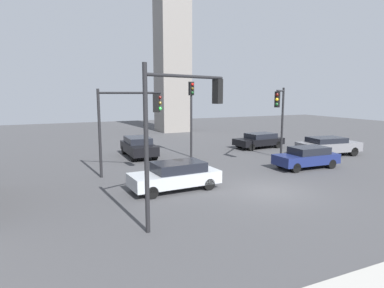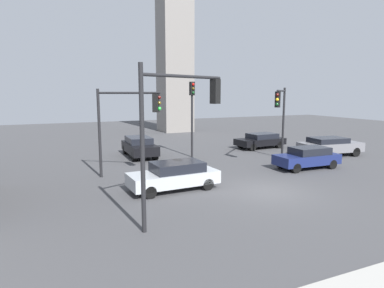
{
  "view_description": "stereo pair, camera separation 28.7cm",
  "coord_description": "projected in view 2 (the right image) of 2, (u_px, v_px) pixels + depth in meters",
  "views": [
    {
      "loc": [
        -10.18,
        -12.99,
        4.87
      ],
      "look_at": [
        -1.39,
        6.0,
        1.63
      ],
      "focal_mm": 31.18,
      "sensor_mm": 36.0,
      "label": 1
    },
    {
      "loc": [
        -9.92,
        -13.11,
        4.87
      ],
      "look_at": [
        -1.39,
        6.0,
        1.63
      ],
      "focal_mm": 31.18,
      "sensor_mm": 36.0,
      "label": 2
    }
  ],
  "objects": [
    {
      "name": "ground_plane",
      "position": [
        267.0,
        191.0,
        16.57
      ],
      "size": [
        88.72,
        88.72,
        0.0
      ],
      "primitive_type": "plane",
      "color": "#424244"
    },
    {
      "name": "traffic_light_0",
      "position": [
        127.0,
        115.0,
        18.59
      ],
      "size": [
        3.15,
        2.13,
        5.09
      ],
      "rotation": [
        0.0,
        0.0,
        -0.58
      ],
      "color": "black",
      "rests_on": "ground_plane"
    },
    {
      "name": "traffic_light_1",
      "position": [
        192.0,
        105.0,
        24.85
      ],
      "size": [
        0.33,
        0.47,
        5.67
      ],
      "rotation": [
        0.0,
        0.0,
        -1.53
      ],
      "color": "black",
      "rests_on": "ground_plane"
    },
    {
      "name": "traffic_light_2",
      "position": [
        281.0,
        109.0,
        22.86
      ],
      "size": [
        2.98,
        2.91,
        5.23
      ],
      "rotation": [
        0.0,
        0.0,
        -2.37
      ],
      "color": "black",
      "rests_on": "ground_plane"
    },
    {
      "name": "traffic_light_3",
      "position": [
        180.0,
        113.0,
        12.39
      ],
      "size": [
        3.86,
        1.65,
        5.85
      ],
      "rotation": [
        0.0,
        0.0,
        0.37
      ],
      "color": "black",
      "rests_on": "ground_plane"
    },
    {
      "name": "car_0",
      "position": [
        174.0,
        175.0,
        16.78
      ],
      "size": [
        4.58,
        2.05,
        1.42
      ],
      "rotation": [
        0.0,
        0.0,
        3.19
      ],
      "color": "#ADB2B7",
      "rests_on": "ground_plane"
    },
    {
      "name": "car_1",
      "position": [
        330.0,
        146.0,
        25.9
      ],
      "size": [
        4.99,
        2.6,
        1.43
      ],
      "rotation": [
        0.0,
        0.0,
        -0.12
      ],
      "color": "slate",
      "rests_on": "ground_plane"
    },
    {
      "name": "car_2",
      "position": [
        261.0,
        140.0,
        29.46
      ],
      "size": [
        4.51,
        2.25,
        1.31
      ],
      "rotation": [
        0.0,
        0.0,
        3.21
      ],
      "color": "black",
      "rests_on": "ground_plane"
    },
    {
      "name": "car_3",
      "position": [
        139.0,
        146.0,
        25.53
      ],
      "size": [
        2.02,
        4.57,
        1.5
      ],
      "rotation": [
        0.0,
        0.0,
        -1.6
      ],
      "color": "black",
      "rests_on": "ground_plane"
    },
    {
      "name": "car_4",
      "position": [
        307.0,
        157.0,
        21.52
      ],
      "size": [
        4.28,
        1.85,
        1.39
      ],
      "rotation": [
        0.0,
        0.0,
        3.11
      ],
      "color": "navy",
      "rests_on": "ground_plane"
    },
    {
      "name": "skyline_tower",
      "position": [
        175.0,
        41.0,
        40.96
      ],
      "size": [
        3.71,
        3.71,
        22.3
      ],
      "primitive_type": "cube",
      "color": "gray",
      "rests_on": "ground_plane"
    }
  ]
}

